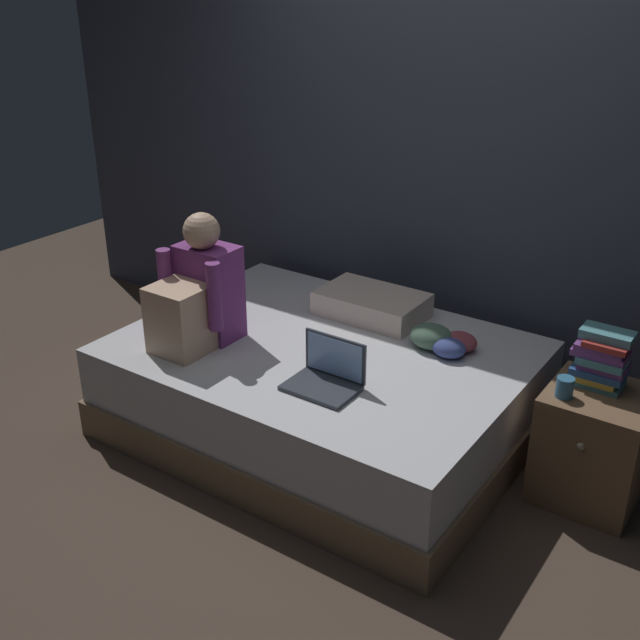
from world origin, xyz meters
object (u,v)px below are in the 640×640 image
(bed, at_px, (323,389))
(nightstand, at_px, (593,445))
(book_stack, at_px, (602,359))
(clothes_pile, at_px, (444,341))
(laptop, at_px, (327,375))
(pillow, at_px, (372,304))
(person_sitting, at_px, (197,295))
(mug, at_px, (565,387))

(bed, bearing_deg, nightstand, 10.50)
(book_stack, height_order, clothes_pile, book_stack)
(laptop, xyz_separation_m, pillow, (-0.23, 0.77, 0.01))
(person_sitting, xyz_separation_m, mug, (1.71, 0.43, -0.16))
(pillow, relative_size, mug, 6.22)
(person_sitting, bearing_deg, pillow, 54.04)
(person_sitting, relative_size, pillow, 1.17)
(nightstand, height_order, clothes_pile, clothes_pile)
(book_stack, distance_m, mug, 0.22)
(clothes_pile, bearing_deg, laptop, -114.04)
(laptop, height_order, mug, laptop)
(bed, relative_size, pillow, 3.57)
(mug, relative_size, clothes_pile, 0.28)
(bed, relative_size, book_stack, 7.55)
(clothes_pile, bearing_deg, bed, -149.98)
(bed, height_order, laptop, laptop)
(book_stack, xyz_separation_m, clothes_pile, (-0.75, -0.00, -0.12))
(nightstand, height_order, pillow, pillow)
(bed, distance_m, nightstand, 1.32)
(bed, xyz_separation_m, pillow, (0.01, 0.45, 0.31))
(pillow, bearing_deg, person_sitting, -125.96)
(book_stack, bearing_deg, pillow, 173.22)
(laptop, height_order, book_stack, book_stack)
(nightstand, relative_size, book_stack, 2.02)
(bed, height_order, nightstand, nightstand)
(pillow, height_order, mug, mug)
(book_stack, relative_size, mug, 2.94)
(mug, bearing_deg, book_stack, 62.89)
(nightstand, distance_m, pillow, 1.34)
(pillow, relative_size, book_stack, 2.12)
(nightstand, xyz_separation_m, person_sitting, (-1.84, -0.55, 0.47))
(bed, xyz_separation_m, book_stack, (1.26, 0.30, 0.42))
(nightstand, xyz_separation_m, book_stack, (-0.04, 0.06, 0.40))
(person_sitting, height_order, pillow, person_sitting)
(mug, bearing_deg, person_sitting, -165.93)
(bed, distance_m, pillow, 0.55)
(book_stack, bearing_deg, nightstand, -57.94)
(laptop, relative_size, pillow, 0.57)
(book_stack, bearing_deg, mug, -117.11)
(laptop, relative_size, mug, 3.56)
(pillow, bearing_deg, clothes_pile, -16.71)
(person_sitting, distance_m, mug, 1.77)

